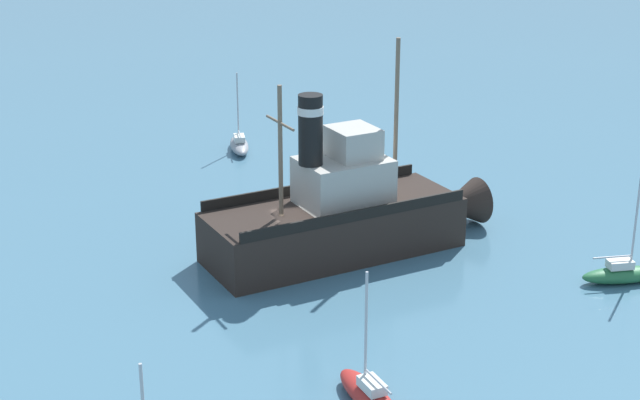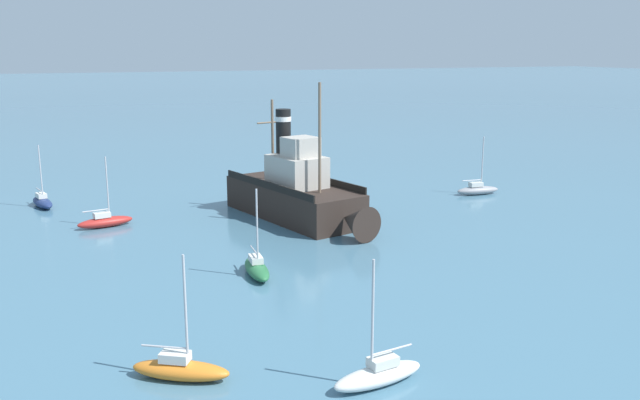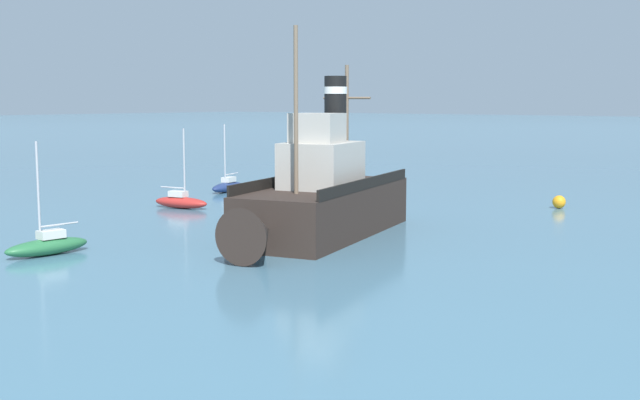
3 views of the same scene
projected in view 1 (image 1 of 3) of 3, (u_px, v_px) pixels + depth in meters
ground_plane at (303, 266)px, 44.72m from camera, size 600.00×600.00×0.00m
old_tugboat at (345, 215)px, 45.70m from camera, size 7.19×14.79×9.90m
sailboat_grey at (239, 144)px, 61.10m from camera, size 3.88×1.41×4.90m
sailboat_red at (369, 394)px, 33.54m from camera, size 3.94×1.83×4.90m
sailboat_green at (623, 273)px, 42.91m from camera, size 1.39×3.87×4.90m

